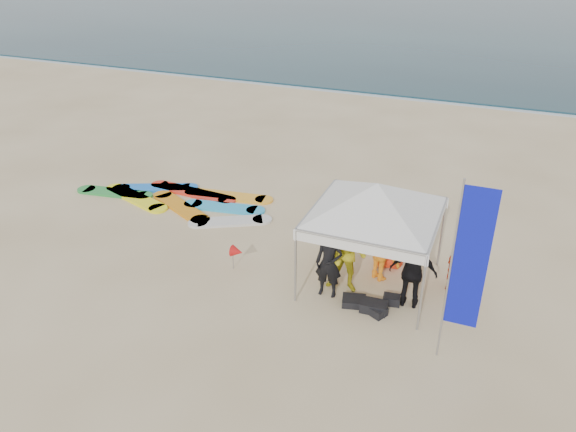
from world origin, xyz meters
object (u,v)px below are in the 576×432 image
(person_black_a, at_px, (329,263))
(canopy_tent, at_px, (378,184))
(person_yellow, at_px, (347,255))
(person_black_b, at_px, (413,272))
(person_orange_b, at_px, (392,233))
(person_orange_a, at_px, (382,248))
(surfboard_spread, at_px, (182,199))
(feather_flag, at_px, (468,262))
(marker_pennant, at_px, (237,252))
(person_seated, at_px, (452,272))

(person_black_a, bearing_deg, canopy_tent, 45.38)
(person_yellow, xyz_separation_m, person_black_b, (1.46, -0.05, -0.05))
(person_black_b, height_order, person_orange_b, person_orange_b)
(person_yellow, height_order, person_orange_a, person_yellow)
(person_orange_a, height_order, person_orange_b, person_orange_b)
(person_yellow, height_order, surfboard_spread, person_yellow)
(surfboard_spread, bearing_deg, person_black_b, -19.74)
(person_yellow, bearing_deg, person_black_a, -136.21)
(person_black_a, xyz_separation_m, person_yellow, (0.29, 0.32, 0.09))
(person_black_a, relative_size, person_black_b, 0.96)
(surfboard_spread, bearing_deg, person_orange_a, -15.86)
(person_yellow, height_order, feather_flag, feather_flag)
(person_black_a, bearing_deg, marker_pennant, 173.88)
(person_black_a, height_order, surfboard_spread, person_black_a)
(person_orange_a, bearing_deg, person_black_a, 81.20)
(person_black_b, distance_m, surfboard_spread, 7.77)
(person_yellow, xyz_separation_m, feather_flag, (2.53, -1.43, 1.26))
(person_black_a, bearing_deg, feather_flag, -24.09)
(person_yellow, distance_m, person_orange_b, 1.51)
(person_black_a, relative_size, surfboard_spread, 0.27)
(person_yellow, bearing_deg, feather_flag, -32.77)
(person_orange_a, bearing_deg, person_orange_b, -65.17)
(person_black_b, bearing_deg, person_black_a, 5.57)
(person_black_a, relative_size, feather_flag, 0.44)
(person_seated, bearing_deg, person_black_a, 123.75)
(person_yellow, xyz_separation_m, canopy_tent, (0.45, 0.51, 1.56))
(person_black_b, distance_m, marker_pennant, 4.06)
(person_orange_a, distance_m, surfboard_spread, 6.73)
(person_black_b, height_order, feather_flag, feather_flag)
(feather_flag, bearing_deg, person_orange_a, 131.60)
(person_orange_b, xyz_separation_m, marker_pennant, (-3.28, -1.52, -0.40))
(person_yellow, height_order, person_black_b, person_yellow)
(person_orange_b, relative_size, surfboard_spread, 0.30)
(person_black_a, xyz_separation_m, feather_flag, (2.83, -1.11, 1.35))
(marker_pennant, distance_m, surfboard_spread, 4.26)
(person_orange_a, xyz_separation_m, marker_pennant, (-3.20, -0.91, -0.31))
(person_orange_a, height_order, person_seated, person_orange_a)
(person_yellow, distance_m, surfboard_spread, 6.41)
(person_orange_a, relative_size, person_orange_b, 0.89)
(canopy_tent, height_order, feather_flag, feather_flag)
(person_orange_a, xyz_separation_m, person_orange_b, (0.08, 0.61, 0.10))
(person_black_a, height_order, person_seated, person_black_a)
(person_black_a, distance_m, person_black_b, 1.78)
(person_black_a, height_order, person_orange_a, person_black_a)
(person_orange_a, distance_m, person_black_b, 1.15)
(person_yellow, height_order, person_orange_b, person_orange_b)
(marker_pennant, bearing_deg, person_black_b, 1.84)
(person_yellow, relative_size, person_black_b, 1.06)
(person_seated, bearing_deg, person_orange_b, 81.99)
(person_orange_b, xyz_separation_m, person_seated, (1.49, -0.39, -0.48))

